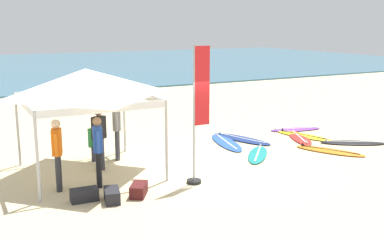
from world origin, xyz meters
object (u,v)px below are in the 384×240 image
object	(u,v)px
surfboard_orange	(330,151)
gear_bag_near_tent	(84,195)
surfboard_purple	(295,129)
surfboard_navy	(241,139)
person_black	(99,135)
gear_bag_on_sand	(139,190)
canopy_tent	(86,83)
person_orange	(57,150)
person_blue	(98,147)
surfboard_blue	(226,142)
surfboard_black	(352,143)
person_grey	(117,126)
person_green	(95,139)
surfboard_yellow	(304,136)
banner_flag	(198,120)
surfboard_red	(299,138)
gear_bag_by_pole	(112,195)
surfboard_teal	(258,154)

from	to	relation	value
surfboard_orange	gear_bag_near_tent	world-z (taller)	gear_bag_near_tent
surfboard_purple	surfboard_navy	distance (m)	2.58
surfboard_purple	person_black	distance (m)	7.94
gear_bag_on_sand	canopy_tent	bearing A→B (deg)	103.84
person_orange	person_blue	xyz separation A→B (m)	(0.91, -0.18, 0.00)
canopy_tent	surfboard_blue	xyz separation A→B (m)	(4.79, 0.89, -2.35)
surfboard_blue	gear_bag_near_tent	size ratio (longest dim) A/B	4.06
surfboard_black	surfboard_blue	bearing A→B (deg)	151.59
person_grey	person_green	size ratio (longest dim) A/B	1.43
person_grey	gear_bag_on_sand	world-z (taller)	person_grey
surfboard_black	surfboard_navy	world-z (taller)	same
gear_bag_near_tent	surfboard_yellow	bearing A→B (deg)	15.59
person_blue	surfboard_orange	bearing A→B (deg)	-2.49
surfboard_navy	gear_bag_on_sand	xyz separation A→B (m)	(-4.98, -3.23, 0.10)
surfboard_purple	person_green	xyz separation A→B (m)	(-7.63, -0.37, 0.62)
banner_flag	canopy_tent	bearing A→B (deg)	137.12
person_blue	gear_bag_on_sand	world-z (taller)	person_blue
surfboard_blue	surfboard_orange	bearing A→B (deg)	-46.02
surfboard_orange	person_black	size ratio (longest dim) A/B	1.25
surfboard_navy	person_blue	world-z (taller)	person_blue
person_blue	person_orange	bearing A→B (deg)	168.95
surfboard_orange	person_grey	world-z (taller)	person_grey
surfboard_purple	person_blue	xyz separation A→B (m)	(-8.16, -2.48, 0.95)
surfboard_blue	banner_flag	xyz separation A→B (m)	(-2.63, -2.90, 1.54)
surfboard_red	surfboard_navy	bearing A→B (deg)	156.72
banner_flag	gear_bag_by_pole	distance (m)	2.70
person_grey	surfboard_yellow	bearing A→B (deg)	-3.38
surfboard_blue	person_green	world-z (taller)	person_green
person_grey	person_green	world-z (taller)	person_grey
surfboard_purple	canopy_tent	bearing A→B (deg)	-170.67
canopy_tent	person_black	bearing A→B (deg)	5.37
surfboard_blue	person_blue	bearing A→B (deg)	-157.28
surfboard_blue	person_black	distance (m)	4.68
surfboard_purple	gear_bag_by_pole	bearing A→B (deg)	-156.58
gear_bag_near_tent	person_grey	bearing A→B (deg)	57.93
surfboard_teal	person_green	xyz separation A→B (m)	(-4.43, 1.71, 0.62)
surfboard_purple	gear_bag_on_sand	bearing A→B (deg)	-155.15
canopy_tent	surfboard_blue	bearing A→B (deg)	10.54
surfboard_blue	gear_bag_by_pole	world-z (taller)	gear_bag_by_pole
surfboard_teal	gear_bag_by_pole	bearing A→B (deg)	-163.65
person_grey	person_green	bearing A→B (deg)	166.31
surfboard_purple	gear_bag_near_tent	xyz separation A→B (m)	(-8.73, -3.23, 0.10)
surfboard_blue	gear_bag_by_pole	bearing A→B (deg)	-147.63
surfboard_blue	gear_bag_on_sand	size ratio (longest dim) A/B	4.06
person_green	gear_bag_on_sand	size ratio (longest dim) A/B	2.00
canopy_tent	surfboard_navy	xyz separation A→B (m)	(5.51, 1.06, -2.35)
surfboard_yellow	person_orange	xyz separation A→B (m)	(-8.67, -1.39, 0.95)
gear_bag_by_pole	person_green	bearing A→B (deg)	79.96
surfboard_yellow	person_black	distance (m)	7.45
surfboard_blue	person_black	world-z (taller)	person_black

